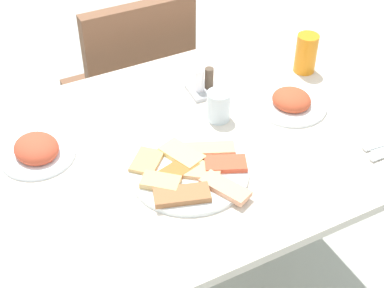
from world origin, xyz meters
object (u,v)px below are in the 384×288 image
Objects in this scene: salad_plate_rice at (291,102)px; drinking_glass at (219,106)px; dining_chair at (133,89)px; soda_can at (306,53)px; pide_platter at (189,172)px; condiment_caddy at (204,85)px; dining_table at (194,164)px; salad_plate_greens at (37,150)px.

drinking_glass is (-0.21, 0.05, 0.03)m from salad_plate_rice.
soda_can is at bearing -54.45° from dining_chair.
soda_can is (0.53, 0.26, 0.05)m from pide_platter.
condiment_caddy is (-0.33, 0.04, -0.04)m from soda_can.
salad_plate_greens is at bearing 161.59° from dining_table.
condiment_caddy reaches higher than dining_table.
soda_can is at bearing 43.56° from salad_plate_rice.
salad_plate_greens reaches higher than dining_table.
drinking_glass is at bearing -165.65° from soda_can.
dining_table is 10.10× the size of soda_can.
dining_table is at bearing -125.15° from condiment_caddy.
pide_platter is 3.69× the size of drinking_glass.
dining_chair is (0.09, 0.67, -0.18)m from dining_table.
soda_can is 1.26× the size of condiment_caddy.
dining_chair is 4.68× the size of salad_plate_greens.
dining_table is at bearing -152.71° from drinking_glass.
dining_table is at bearing -97.48° from dining_chair.
pide_platter is (-0.07, -0.11, 0.10)m from dining_table.
soda_can is at bearing -6.83° from condiment_caddy.
condiment_caddy is at bearing 173.17° from soda_can.
pide_platter is 2.59× the size of soda_can.
condiment_caddy is (0.20, 0.30, 0.01)m from pide_platter.
salad_plate_rice is at bearing -136.44° from soda_can.
drinking_glass is (0.18, 0.17, 0.03)m from pide_platter.
drinking_glass is at bearing 27.29° from dining_table.
dining_chair reaches higher than soda_can.
salad_plate_greens is at bearing 171.32° from drinking_glass.
dining_chair reaches higher than pide_platter.
salad_plate_greens is 0.49m from drinking_glass.
drinking_glass is at bearing -8.68° from salad_plate_greens.
pide_platter is at bearing -162.77° from salad_plate_rice.
dining_table is 0.17m from drinking_glass.
drinking_glass reaches higher than salad_plate_rice.
soda_can is at bearing 1.14° from salad_plate_greens.
dining_chair is 7.40× the size of soda_can.
condiment_caddy is (0.04, -0.48, 0.29)m from dining_chair.
dining_table is 0.70m from dining_chair.
salad_plate_greens is at bearing -173.73° from condiment_caddy.
pide_platter is 0.41m from salad_plate_rice.
dining_table is at bearing -178.99° from salad_plate_rice.
dining_chair is 9.31× the size of condiment_caddy.
salad_plate_rice is at bearing -44.12° from condiment_caddy.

